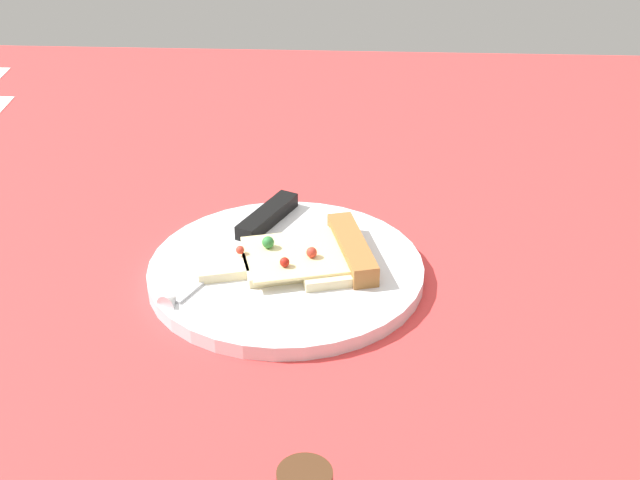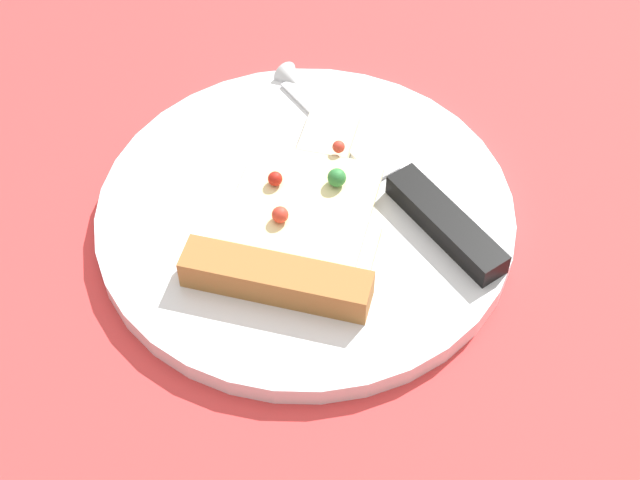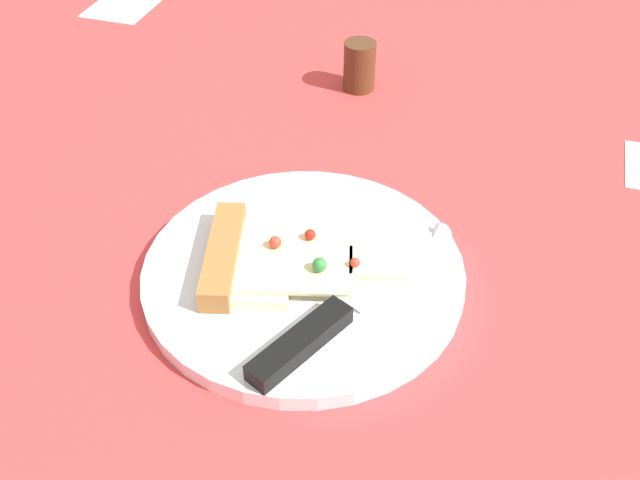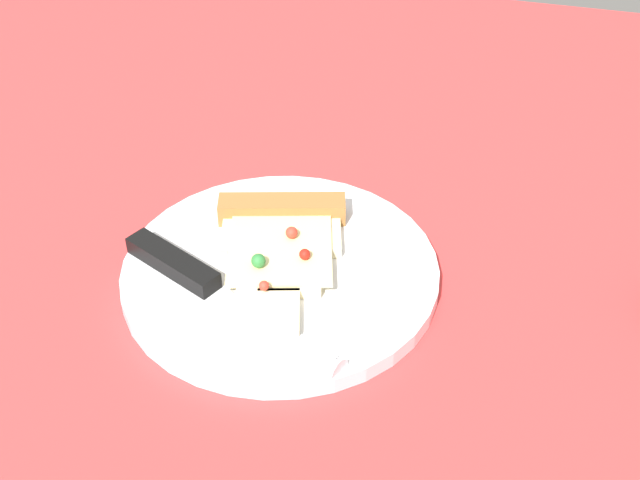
% 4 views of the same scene
% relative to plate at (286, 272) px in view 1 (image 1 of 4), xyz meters
% --- Properties ---
extents(ground_plane, '(1.53, 1.53, 0.03)m').
position_rel_plate_xyz_m(ground_plane, '(0.09, 0.04, -0.02)').
color(ground_plane, '#D13838').
rests_on(ground_plane, ground).
extents(plate, '(0.28, 0.28, 0.02)m').
position_rel_plate_xyz_m(plate, '(0.00, 0.00, 0.00)').
color(plate, silver).
rests_on(plate, ground_plane).
extents(pizza_slice, '(0.19, 0.13, 0.03)m').
position_rel_plate_xyz_m(pizza_slice, '(-0.03, -0.01, 0.02)').
color(pizza_slice, beige).
rests_on(pizza_slice, plate).
extents(knife, '(0.12, 0.23, 0.02)m').
position_rel_plate_xyz_m(knife, '(0.05, -0.05, 0.01)').
color(knife, silver).
rests_on(knife, plate).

